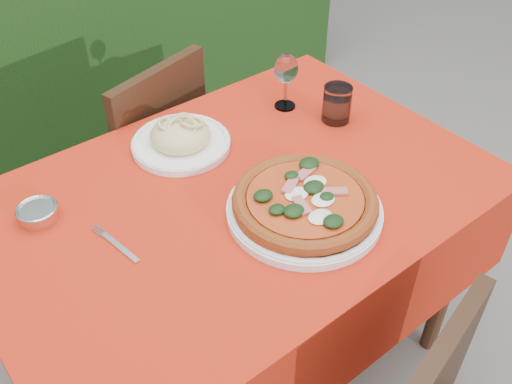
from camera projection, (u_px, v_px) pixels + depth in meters
ground at (242, 362)px, 1.90m from camera, size 60.00×60.00×0.00m
dining_table at (238, 234)px, 1.51m from camera, size 1.26×0.86×0.75m
chair_far at (147, 156)px, 1.95m from camera, size 0.47×0.47×0.85m
pizza_plate at (305, 204)px, 1.33m from camera, size 0.37×0.37×0.07m
pasta_plate at (181, 138)px, 1.54m from camera, size 0.27×0.27×0.08m
water_glass at (337, 105)px, 1.63m from camera, size 0.08×0.08×0.11m
wine_glass at (286, 71)px, 1.63m from camera, size 0.07×0.07×0.17m
fork at (120, 247)px, 1.26m from camera, size 0.05×0.17×0.00m
steel_ramekin at (38, 214)px, 1.33m from camera, size 0.09×0.09×0.03m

